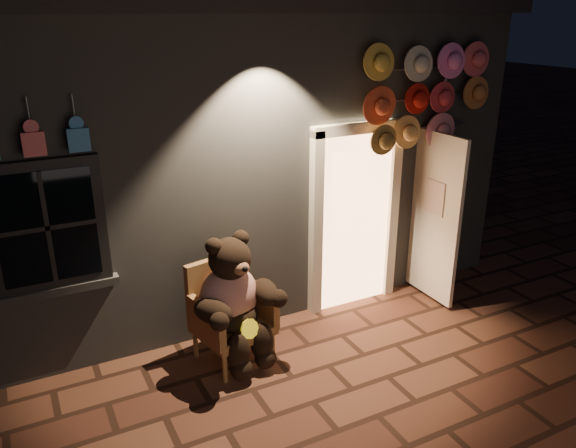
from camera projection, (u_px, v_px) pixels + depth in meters
ground at (313, 402)px, 5.09m from camera, size 60.00×60.00×0.00m
shop_building at (174, 133)px, 7.78m from camera, size 7.30×5.95×3.51m
wicker_armchair at (228, 311)px, 5.61m from camera, size 0.82×0.77×1.02m
teddy_bear at (234, 301)px, 5.44m from camera, size 0.95×0.83×1.34m
hat_rack at (426, 99)px, 6.19m from camera, size 1.69×0.22×2.98m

